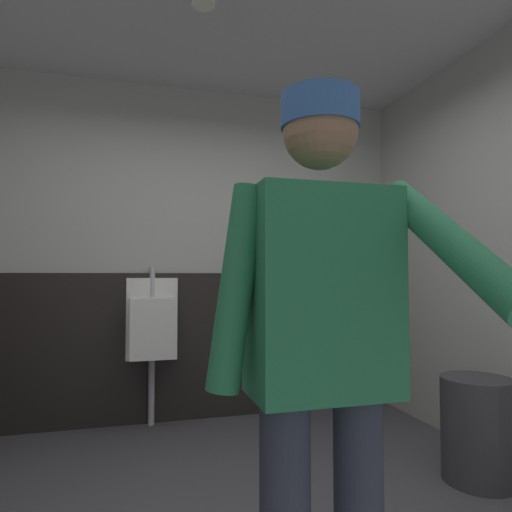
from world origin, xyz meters
name	(u,v)px	position (x,y,z in m)	size (l,w,h in m)	color
wall_back	(190,251)	(0.00, 1.95, 1.37)	(4.18, 0.12, 2.75)	#B2B2AD
wainscot_band_back	(190,346)	(0.00, 1.88, 0.59)	(3.58, 0.03, 1.19)	black
downlight_far	(203,2)	(-0.09, 0.66, 2.73)	(0.14, 0.14, 0.03)	white
urinal_solo	(153,326)	(-0.31, 1.73, 0.78)	(0.40, 0.34, 1.24)	white
person	(323,341)	(0.05, -0.65, 0.99)	(0.62, 0.60, 1.69)	#2D3342
trash_bin	(478,429)	(1.44, 0.34, 0.29)	(0.40, 0.40, 0.58)	#38383D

